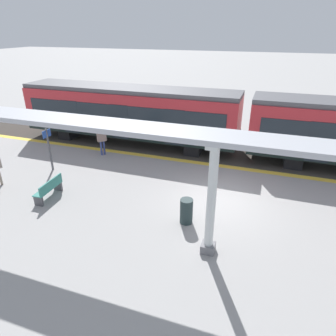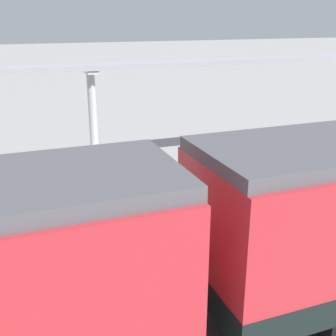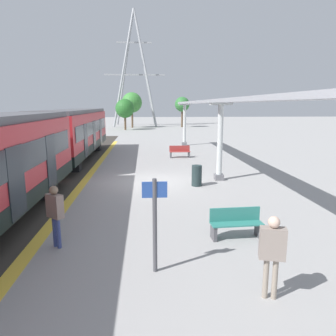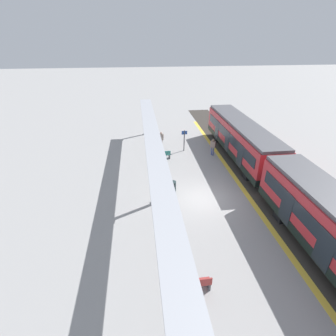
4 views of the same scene
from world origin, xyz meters
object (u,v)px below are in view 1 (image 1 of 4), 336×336
at_px(platform_info_sign, 49,146).
at_px(trash_bin, 186,211).
at_px(canopy_pillar_second, 211,200).
at_px(passenger_waiting_near_edge, 102,137).
at_px(train_near_carriage, 129,114).
at_px(bench_near_end, 49,189).

bearing_deg(platform_info_sign, trash_bin, 74.02).
xyz_separation_m(canopy_pillar_second, passenger_waiting_near_edge, (-6.16, -7.45, -0.90)).
bearing_deg(canopy_pillar_second, platform_info_sign, -111.80).
height_order(canopy_pillar_second, passenger_waiting_near_edge, canopy_pillar_second).
relative_size(platform_info_sign, passenger_waiting_near_edge, 1.29).
height_order(train_near_carriage, canopy_pillar_second, canopy_pillar_second).
xyz_separation_m(bench_near_end, passenger_waiting_near_edge, (-4.99, -0.30, 0.62)).
relative_size(canopy_pillar_second, trash_bin, 3.94).
bearing_deg(bench_near_end, trash_bin, 91.50).
height_order(train_near_carriage, platform_info_sign, train_near_carriage).
bearing_deg(passenger_waiting_near_edge, platform_info_sign, -29.49).
bearing_deg(platform_info_sign, passenger_waiting_near_edge, 150.51).
relative_size(train_near_carriage, passenger_waiting_near_edge, 7.87).
distance_m(train_near_carriage, canopy_pillar_second, 11.03).
bearing_deg(train_near_carriage, trash_bin, 38.29).
distance_m(bench_near_end, platform_info_sign, 3.10).
xyz_separation_m(platform_info_sign, passenger_waiting_near_edge, (-2.60, 1.47, -0.26)).
bearing_deg(platform_info_sign, train_near_carriage, 157.95).
relative_size(canopy_pillar_second, platform_info_sign, 1.77).
distance_m(bench_near_end, trash_bin, 6.04).
bearing_deg(train_near_carriage, passenger_waiting_near_edge, -13.27).
xyz_separation_m(train_near_carriage, passenger_waiting_near_edge, (2.46, -0.58, -0.77)).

